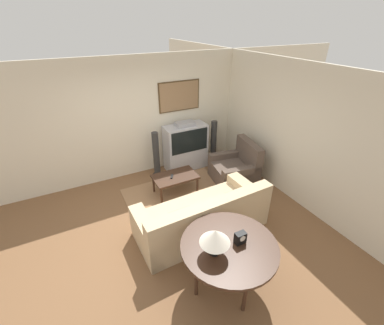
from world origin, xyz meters
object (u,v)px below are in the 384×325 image
Objects in this scene: tv at (186,147)px; couch at (203,217)px; armchair at (235,169)px; speaker_tower_left at (156,156)px; table_lamp at (215,237)px; speaker_tower_right at (213,143)px; mantel_clock at (240,238)px; console_table at (229,248)px; coffee_table at (175,178)px.

tv is 2.29m from couch.
couch is at bearing -44.39° from armchair.
couch is at bearing -88.45° from speaker_tower_left.
table_lamp is 0.34× the size of speaker_tower_left.
speaker_tower_right is at bearing -172.27° from armchair.
mantel_clock is 3.62m from speaker_tower_right.
speaker_tower_right is at bearing 58.62° from table_lamp.
console_table is at bearing 76.12° from couch.
mantel_clock is (-0.09, -1.12, 0.57)m from couch.
tv is 0.78m from speaker_tower_right.
mantel_clock is at bearing -93.13° from coffee_table.
tv is at bearing 177.10° from speaker_tower_right.
armchair is 1.86m from speaker_tower_left.
console_table is at bearing 6.21° from table_lamp.
table_lamp reaches higher than armchair.
table_lamp reaches higher than speaker_tower_left.
couch is at bearing -108.45° from tv.
tv is at bearing 52.68° from coffee_table.
coffee_table is at bearing -83.48° from speaker_tower_left.
mantel_clock is (-0.13, -2.38, 0.50)m from coffee_table.
armchair is 2.79m from console_table.
speaker_tower_right is at bearing 61.72° from console_table.
coffee_table is 2.41× the size of table_lamp.
mantel_clock is 3.26m from speaker_tower_left.
speaker_tower_left is (0.17, 3.21, -0.20)m from console_table.
table_lamp reaches higher than coffee_table.
armchair reaches higher than couch.
console_table is 3.22m from speaker_tower_left.
mantel_clock is (0.14, -0.03, 0.15)m from console_table.
tv is 3.39m from console_table.
speaker_tower_left is at bearing -177.10° from tv.
speaker_tower_right reaches higher than couch.
table_lamp is at bearing 179.86° from mantel_clock.
armchair is 2.76m from mantel_clock.
mantel_clock is at bearing -26.06° from armchair.
mantel_clock is at bearing 83.42° from couch.
coffee_table is at bearing 77.75° from table_lamp.
couch is 1.26m from mantel_clock.
tv is 0.53× the size of couch.
console_table is (-0.27, -2.36, 0.35)m from coffee_table.
tv reaches higher than armchair.
armchair is 0.96× the size of speaker_tower_left.
armchair reaches higher than console_table.
console_table is 1.13× the size of speaker_tower_left.
tv reaches higher than console_table.
tv is 7.46× the size of mantel_clock.
couch is at bearing -125.25° from speaker_tower_right.
coffee_table is at bearing -88.09° from armchair.
couch is 2.14× the size of armchair.
speaker_tower_right is (1.55, 0.00, 0.00)m from speaker_tower_left.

